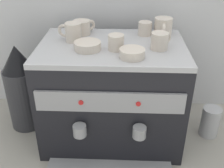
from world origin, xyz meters
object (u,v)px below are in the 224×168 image
object	(u,v)px
espresso_machine	(112,94)
ceramic_cup_3	(72,32)
ceramic_bowl_0	(132,53)
ceramic_bowl_1	(88,46)
ceramic_cup_1	(83,27)
milk_pitcher	(210,122)
ceramic_cup_2	(116,42)
coffee_grinder	(22,88)
ceramic_cup_0	(163,27)
ceramic_cup_4	(160,41)
ceramic_cup_5	(145,28)

from	to	relation	value
espresso_machine	ceramic_cup_3	size ratio (longest dim) A/B	5.69
ceramic_bowl_0	ceramic_bowl_1	size ratio (longest dim) A/B	0.89
ceramic_cup_1	milk_pitcher	bearing A→B (deg)	-10.83
ceramic_cup_1	ceramic_cup_2	world-z (taller)	same
ceramic_bowl_1	milk_pitcher	distance (m)	0.74
ceramic_cup_1	ceramic_cup_2	bearing A→B (deg)	-48.28
ceramic_cup_3	ceramic_bowl_0	xyz separation A→B (m)	(0.26, -0.17, -0.03)
ceramic_bowl_0	coffee_grinder	size ratio (longest dim) A/B	0.22
ceramic_cup_3	coffee_grinder	xyz separation A→B (m)	(-0.29, 0.02, -0.31)
ceramic_cup_0	ceramic_cup_2	xyz separation A→B (m)	(-0.21, -0.19, -0.01)
milk_pitcher	ceramic_cup_2	bearing A→B (deg)	-172.42
ceramic_cup_2	coffee_grinder	bearing A→B (deg)	167.01
ceramic_cup_4	ceramic_bowl_1	xyz separation A→B (m)	(-0.30, -0.02, -0.02)
ceramic_cup_2	ceramic_cup_4	bearing A→B (deg)	5.11
ceramic_bowl_1	coffee_grinder	world-z (taller)	ceramic_bowl_1
ceramic_cup_1	ceramic_cup_3	bearing A→B (deg)	-107.67
ceramic_cup_2	ceramic_cup_5	xyz separation A→B (m)	(0.13, 0.19, -0.00)
ceramic_cup_0	ceramic_cup_1	size ratio (longest dim) A/B	1.24
ceramic_cup_4	ceramic_bowl_1	bearing A→B (deg)	-175.88
milk_pitcher	ceramic_cup_1	bearing A→B (deg)	169.17
ceramic_cup_3	ceramic_bowl_0	distance (m)	0.31
ceramic_cup_4	ceramic_bowl_0	distance (m)	0.15
ceramic_cup_3	ceramic_cup_5	distance (m)	0.34
espresso_machine	ceramic_cup_3	xyz separation A→B (m)	(-0.18, 0.04, 0.29)
ceramic_cup_1	ceramic_cup_3	distance (m)	0.10
ceramic_cup_0	ceramic_cup_5	distance (m)	0.08
ceramic_cup_1	ceramic_cup_4	xyz separation A→B (m)	(0.35, -0.17, 0.00)
ceramic_cup_5	milk_pitcher	bearing A→B (deg)	-19.62
coffee_grinder	ceramic_cup_5	bearing A→B (deg)	7.06
ceramic_cup_0	ceramic_bowl_0	size ratio (longest dim) A/B	1.27
espresso_machine	ceramic_cup_0	size ratio (longest dim) A/B	5.04
ceramic_cup_0	milk_pitcher	bearing A→B (deg)	-25.03
espresso_machine	ceramic_cup_2	xyz separation A→B (m)	(0.02, -0.05, 0.28)
ceramic_cup_5	ceramic_bowl_0	size ratio (longest dim) A/B	0.93
ceramic_cup_0	milk_pitcher	world-z (taller)	ceramic_cup_0
ceramic_bowl_0	ceramic_cup_4	bearing A→B (deg)	38.50
espresso_machine	ceramic_bowl_1	world-z (taller)	ceramic_bowl_1
ceramic_cup_2	ceramic_cup_4	xyz separation A→B (m)	(0.18, 0.02, 0.00)
ceramic_cup_3	milk_pitcher	distance (m)	0.82
ceramic_cup_2	ceramic_cup_5	world-z (taller)	ceramic_cup_2
ceramic_cup_0	coffee_grinder	xyz separation A→B (m)	(-0.70, -0.08, -0.31)
espresso_machine	ceramic_cup_0	distance (m)	0.40
ceramic_cup_1	ceramic_cup_5	distance (m)	0.30
ceramic_cup_4	ceramic_cup_5	xyz separation A→B (m)	(-0.05, 0.17, -0.00)
ceramic_cup_1	coffee_grinder	xyz separation A→B (m)	(-0.32, -0.08, -0.30)
ceramic_cup_3	ceramic_cup_0	bearing A→B (deg)	13.27
espresso_machine	ceramic_cup_0	bearing A→B (deg)	30.61
ceramic_cup_4	ceramic_cup_1	bearing A→B (deg)	153.88
ceramic_bowl_1	ceramic_cup_4	bearing A→B (deg)	4.12
ceramic_cup_5	ceramic_bowl_1	size ratio (longest dim) A/B	0.83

